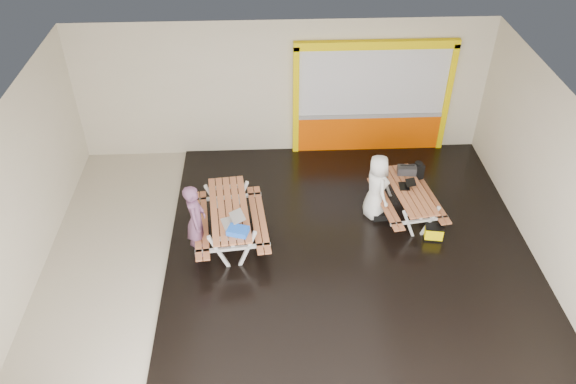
{
  "coord_description": "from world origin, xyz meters",
  "views": [
    {
      "loc": [
        -0.43,
        -8.54,
        8.26
      ],
      "look_at": [
        0.0,
        0.9,
        1.0
      ],
      "focal_mm": 35.78,
      "sensor_mm": 36.0,
      "label": 1
    }
  ],
  "objects_px": {
    "fluke_bag": "(434,233)",
    "dark_case": "(381,214)",
    "blue_pouch": "(238,231)",
    "backpack": "(417,171)",
    "picnic_table_left": "(230,216)",
    "person_right": "(377,187)",
    "laptop_left": "(232,221)",
    "toolbox": "(407,170)",
    "person_left": "(196,220)",
    "laptop_right": "(406,185)",
    "picnic_table_right": "(408,196)"
  },
  "relations": [
    {
      "from": "toolbox",
      "to": "picnic_table_left",
      "type": "bearing_deg",
      "value": -163.09
    },
    {
      "from": "person_left",
      "to": "dark_case",
      "type": "distance_m",
      "value": 4.12
    },
    {
      "from": "laptop_left",
      "to": "dark_case",
      "type": "height_order",
      "value": "laptop_left"
    },
    {
      "from": "laptop_left",
      "to": "picnic_table_left",
      "type": "bearing_deg",
      "value": 100.29
    },
    {
      "from": "dark_case",
      "to": "person_left",
      "type": "bearing_deg",
      "value": -166.54
    },
    {
      "from": "picnic_table_right",
      "to": "dark_case",
      "type": "bearing_deg",
      "value": -172.42
    },
    {
      "from": "dark_case",
      "to": "fluke_bag",
      "type": "bearing_deg",
      "value": -37.28
    },
    {
      "from": "laptop_left",
      "to": "toolbox",
      "type": "relative_size",
      "value": 1.22
    },
    {
      "from": "person_left",
      "to": "blue_pouch",
      "type": "xyz_separation_m",
      "value": [
        0.84,
        -0.37,
        0.02
      ]
    },
    {
      "from": "person_right",
      "to": "laptop_left",
      "type": "distance_m",
      "value": 3.28
    },
    {
      "from": "picnic_table_right",
      "to": "dark_case",
      "type": "relative_size",
      "value": 5.09
    },
    {
      "from": "laptop_left",
      "to": "laptop_right",
      "type": "xyz_separation_m",
      "value": [
        3.73,
        1.19,
        -0.13
      ]
    },
    {
      "from": "dark_case",
      "to": "picnic_table_left",
      "type": "bearing_deg",
      "value": -170.69
    },
    {
      "from": "laptop_left",
      "to": "backpack",
      "type": "bearing_deg",
      "value": 24.21
    },
    {
      "from": "laptop_left",
      "to": "picnic_table_right",
      "type": "bearing_deg",
      "value": 16.09
    },
    {
      "from": "picnic_table_left",
      "to": "fluke_bag",
      "type": "distance_m",
      "value": 4.31
    },
    {
      "from": "laptop_right",
      "to": "blue_pouch",
      "type": "distance_m",
      "value": 3.91
    },
    {
      "from": "laptop_left",
      "to": "laptop_right",
      "type": "bearing_deg",
      "value": 17.68
    },
    {
      "from": "picnic_table_left",
      "to": "picnic_table_right",
      "type": "distance_m",
      "value": 3.92
    },
    {
      "from": "laptop_left",
      "to": "person_right",
      "type": "bearing_deg",
      "value": 20.53
    },
    {
      "from": "blue_pouch",
      "to": "dark_case",
      "type": "height_order",
      "value": "blue_pouch"
    },
    {
      "from": "person_right",
      "to": "dark_case",
      "type": "relative_size",
      "value": 3.94
    },
    {
      "from": "laptop_right",
      "to": "picnic_table_right",
      "type": "bearing_deg",
      "value": -65.09
    },
    {
      "from": "fluke_bag",
      "to": "laptop_left",
      "type": "bearing_deg",
      "value": -176.37
    },
    {
      "from": "picnic_table_right",
      "to": "person_right",
      "type": "relative_size",
      "value": 1.29
    },
    {
      "from": "laptop_left",
      "to": "dark_case",
      "type": "relative_size",
      "value": 1.33
    },
    {
      "from": "person_left",
      "to": "backpack",
      "type": "relative_size",
      "value": 3.67
    },
    {
      "from": "person_right",
      "to": "laptop_right",
      "type": "height_order",
      "value": "person_right"
    },
    {
      "from": "person_right",
      "to": "fluke_bag",
      "type": "bearing_deg",
      "value": -142.25
    },
    {
      "from": "blue_pouch",
      "to": "dark_case",
      "type": "xyz_separation_m",
      "value": [
        3.09,
        1.32,
        -0.8
      ]
    },
    {
      "from": "laptop_right",
      "to": "laptop_left",
      "type": "bearing_deg",
      "value": -162.32
    },
    {
      "from": "picnic_table_left",
      "to": "dark_case",
      "type": "distance_m",
      "value": 3.38
    },
    {
      "from": "picnic_table_right",
      "to": "person_left",
      "type": "height_order",
      "value": "person_left"
    },
    {
      "from": "picnic_table_left",
      "to": "person_right",
      "type": "bearing_deg",
      "value": 12.08
    },
    {
      "from": "picnic_table_left",
      "to": "picnic_table_right",
      "type": "xyz_separation_m",
      "value": [
        3.87,
        0.62,
        -0.09
      ]
    },
    {
      "from": "fluke_bag",
      "to": "picnic_table_right",
      "type": "bearing_deg",
      "value": 116.69
    },
    {
      "from": "blue_pouch",
      "to": "backpack",
      "type": "relative_size",
      "value": 0.88
    },
    {
      "from": "picnic_table_right",
      "to": "toolbox",
      "type": "relative_size",
      "value": 4.67
    },
    {
      "from": "fluke_bag",
      "to": "blue_pouch",
      "type": "bearing_deg",
      "value": -172.07
    },
    {
      "from": "person_left",
      "to": "laptop_right",
      "type": "bearing_deg",
      "value": -76.8
    },
    {
      "from": "laptop_right",
      "to": "fluke_bag",
      "type": "xyz_separation_m",
      "value": [
        0.46,
        -0.92,
        -0.58
      ]
    },
    {
      "from": "fluke_bag",
      "to": "dark_case",
      "type": "bearing_deg",
      "value": 142.72
    },
    {
      "from": "person_right",
      "to": "dark_case",
      "type": "distance_m",
      "value": 0.69
    },
    {
      "from": "fluke_bag",
      "to": "backpack",
      "type": "bearing_deg",
      "value": 91.84
    },
    {
      "from": "picnic_table_right",
      "to": "backpack",
      "type": "relative_size",
      "value": 4.54
    },
    {
      "from": "picnic_table_left",
      "to": "backpack",
      "type": "bearing_deg",
      "value": 18.18
    },
    {
      "from": "dark_case",
      "to": "toolbox",
      "type": "bearing_deg",
      "value": 46.25
    },
    {
      "from": "laptop_left",
      "to": "blue_pouch",
      "type": "relative_size",
      "value": 1.35
    },
    {
      "from": "picnic_table_right",
      "to": "laptop_right",
      "type": "xyz_separation_m",
      "value": [
        -0.05,
        0.1,
        0.22
      ]
    },
    {
      "from": "person_left",
      "to": "toolbox",
      "type": "xyz_separation_m",
      "value": [
        4.56,
        1.59,
        -0.06
      ]
    }
  ]
}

